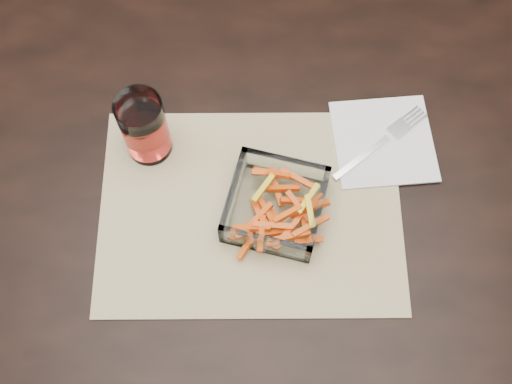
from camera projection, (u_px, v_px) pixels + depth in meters
dining_table at (292, 196)px, 1.07m from camera, size 1.60×0.90×0.75m
placemat at (251, 209)px, 0.96m from camera, size 0.46×0.34×0.00m
glass_bowl at (275, 206)px, 0.94m from camera, size 0.17×0.17×0.05m
tumbler at (145, 128)px, 0.95m from camera, size 0.07×0.07×0.12m
napkin at (383, 141)px, 1.00m from camera, size 0.16×0.16×0.00m
fork at (383, 141)px, 1.00m from camera, size 0.16×0.13×0.00m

